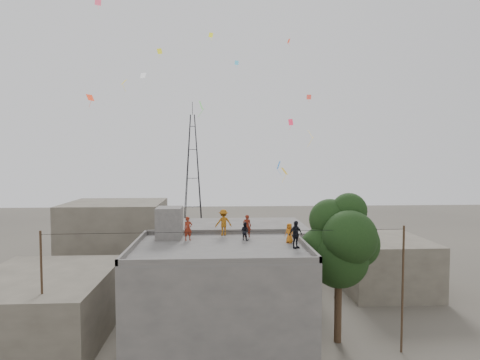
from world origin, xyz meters
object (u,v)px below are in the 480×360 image
(stair_head_box, at_px, (169,223))
(transmission_tower, at_px, (193,172))
(person_red_adult, at_px, (247,226))
(tree, at_px, (341,243))
(person_dark_adult, at_px, (296,235))

(stair_head_box, height_order, transmission_tower, transmission_tower)
(transmission_tower, xyz_separation_m, person_red_adult, (5.79, -37.31, -2.24))
(stair_head_box, relative_size, transmission_tower, 0.10)
(stair_head_box, bearing_deg, tree, -10.74)
(stair_head_box, height_order, person_red_adult, stair_head_box)
(stair_head_box, relative_size, person_red_adult, 1.36)
(transmission_tower, bearing_deg, stair_head_box, -88.77)
(person_red_adult, bearing_deg, person_dark_adult, 136.30)
(transmission_tower, relative_size, person_dark_adult, 12.68)
(person_dark_adult, bearing_deg, tree, -6.67)
(tree, distance_m, person_red_adult, 6.00)
(person_red_adult, height_order, person_dark_adult, person_dark_adult)
(stair_head_box, bearing_deg, person_red_adult, 1.02)
(tree, height_order, transmission_tower, transmission_tower)
(tree, relative_size, person_red_adult, 6.21)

